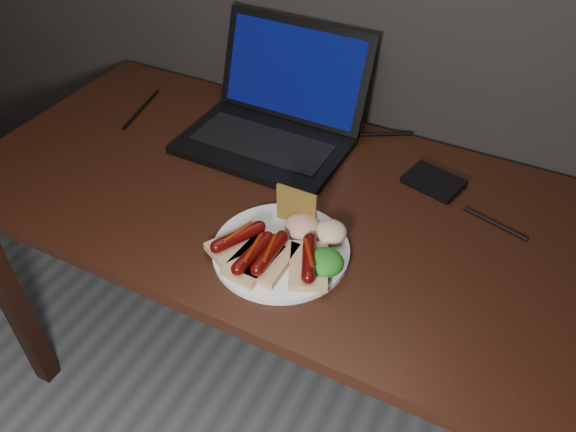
{
  "coord_description": "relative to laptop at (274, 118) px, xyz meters",
  "views": [
    {
      "loc": [
        0.46,
        0.55,
        1.52
      ],
      "look_at": [
        0.1,
        1.25,
        0.82
      ],
      "focal_mm": 35.0,
      "sensor_mm": 36.0,
      "label": 1
    }
  ],
  "objects": [
    {
      "name": "bread_sausage_extra",
      "position": [
        0.18,
        -0.41,
        -0.03
      ],
      "size": [
        0.08,
        0.12,
        0.04
      ],
      "color": "tan",
      "rests_on": "plate"
    },
    {
      "name": "bread_sausage_center",
      "position": [
        0.2,
        -0.39,
        -0.03
      ],
      "size": [
        0.07,
        0.12,
        0.04
      ],
      "color": "tan",
      "rests_on": "plate"
    },
    {
      "name": "hard_drive",
      "position": [
        0.4,
        -0.01,
        -0.05
      ],
      "size": [
        0.14,
        0.11,
        0.02
      ],
      "primitive_type": "cube",
      "rotation": [
        0.0,
        0.0,
        -0.25
      ],
      "color": "black",
      "rests_on": "desk"
    },
    {
      "name": "bread_sausage_right",
      "position": [
        0.27,
        -0.37,
        -0.03
      ],
      "size": [
        0.11,
        0.13,
        0.04
      ],
      "color": "tan",
      "rests_on": "plate"
    },
    {
      "name": "bread_sausage_left",
      "position": [
        0.13,
        -0.38,
        -0.03
      ],
      "size": [
        0.12,
        0.13,
        0.04
      ],
      "color": "tan",
      "rests_on": "plate"
    },
    {
      "name": "plate",
      "position": [
        0.2,
        -0.35,
        -0.05
      ],
      "size": [
        0.32,
        0.32,
        0.01
      ],
      "primitive_type": "cylinder",
      "rotation": [
        0.0,
        0.0,
        -0.25
      ],
      "color": "silver",
      "rests_on": "desk"
    },
    {
      "name": "desk_cables",
      "position": [
        0.09,
        -0.03,
        -0.05
      ],
      "size": [
        1.02,
        0.38,
        0.01
      ],
      "color": "black",
      "rests_on": "desk"
    },
    {
      "name": "laptop",
      "position": [
        0.0,
        0.0,
        0.0
      ],
      "size": [
        0.39,
        0.34,
        0.25
      ],
      "color": "black",
      "rests_on": "desk"
    },
    {
      "name": "coleslaw_mound",
      "position": [
        0.27,
        -0.28,
        -0.02
      ],
      "size": [
        0.06,
        0.06,
        0.04
      ],
      "primitive_type": "ellipsoid",
      "color": "beige",
      "rests_on": "plate"
    },
    {
      "name": "crispbread",
      "position": [
        0.2,
        -0.27,
        0.0
      ],
      "size": [
        0.09,
        0.01,
        0.08
      ],
      "primitive_type": "cube",
      "color": "olive",
      "rests_on": "plate"
    },
    {
      "name": "desk",
      "position": [
        0.1,
        -0.19,
        -0.14
      ],
      "size": [
        1.4,
        0.7,
        0.75
      ],
      "color": "black",
      "rests_on": "ground"
    },
    {
      "name": "salad_greens",
      "position": [
        0.3,
        -0.36,
        -0.02
      ],
      "size": [
        0.07,
        0.07,
        0.04
      ],
      "primitive_type": "ellipsoid",
      "color": "#1B5410",
      "rests_on": "plate"
    },
    {
      "name": "salsa_mound",
      "position": [
        0.22,
        -0.29,
        -0.02
      ],
      "size": [
        0.07,
        0.07,
        0.04
      ],
      "primitive_type": "ellipsoid",
      "color": "maroon",
      "rests_on": "plate"
    }
  ]
}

